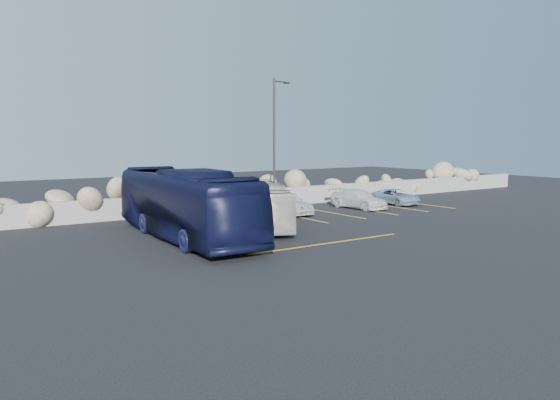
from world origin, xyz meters
TOP-DOWN VIEW (x-y plane):
  - ground at (0.00, 0.00)m, footprint 90.00×90.00m
  - seawall at (0.00, 12.00)m, footprint 60.00×0.40m
  - riprap_pile at (0.00, 13.20)m, footprint 54.00×2.80m
  - parking_lines at (4.64, 5.57)m, footprint 18.16×9.36m
  - lamppost at (2.56, 9.50)m, footprint 1.14×0.18m
  - vintage_bus at (-0.80, 5.48)m, footprint 5.21×8.01m
  - tour_coach at (-5.51, 4.72)m, footprint 3.20×11.33m
  - car_a at (2.73, 8.55)m, footprint 1.75×4.08m
  - car_c at (8.13, 8.16)m, footprint 2.01×4.22m
  - car_d at (11.62, 8.27)m, footprint 1.92×3.78m

SIDE VIEW (x-z plane):
  - ground at x=0.00m, z-range 0.00..0.00m
  - parking_lines at x=4.64m, z-range 0.00..0.01m
  - car_d at x=11.62m, z-range 0.00..1.02m
  - car_c at x=8.13m, z-range 0.00..1.19m
  - seawall at x=0.00m, z-range 0.00..1.20m
  - car_a at x=2.73m, z-range 0.00..1.37m
  - vintage_bus at x=-0.80m, z-range 0.00..2.23m
  - riprap_pile at x=0.00m, z-range 0.00..2.60m
  - tour_coach at x=-5.51m, z-range 0.00..3.12m
  - lamppost at x=2.56m, z-range 0.30..8.30m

